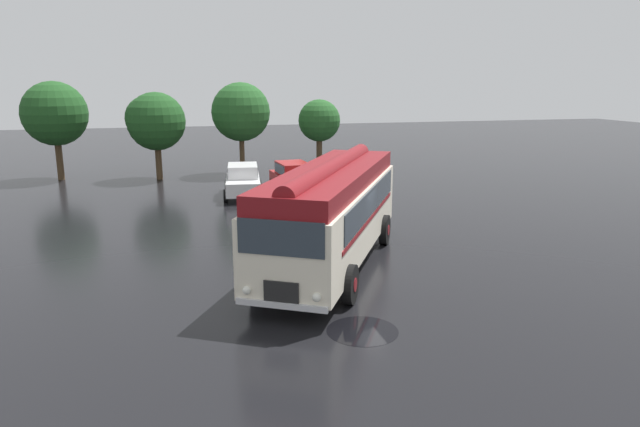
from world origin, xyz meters
TOP-DOWN VIEW (x-y plane):
  - ground_plane at (0.00, 0.00)m, footprint 120.00×120.00m
  - vintage_bus at (-0.36, -0.01)m, footprint 7.14×9.97m
  - car_near_left at (-1.76, 12.11)m, footprint 2.33×4.37m
  - car_mid_left at (0.97, 12.23)m, footprint 2.19×4.31m
  - car_mid_right at (3.82, 11.74)m, footprint 2.01×4.23m
  - tree_far_left at (-11.88, 20.13)m, footprint 3.83×3.83m
  - tree_left_of_centre at (-6.23, 18.75)m, footprint 3.55×3.49m
  - tree_centre at (-0.94, 19.32)m, footprint 3.69×3.69m
  - tree_right_of_centre at (4.39, 20.13)m, footprint 2.80×2.80m
  - puddle_patch at (-0.99, -5.09)m, footprint 1.76×1.76m

SIDE VIEW (x-z plane):
  - ground_plane at x=0.00m, z-range 0.00..0.00m
  - puddle_patch at x=-0.99m, z-range 0.00..0.01m
  - car_near_left at x=-1.76m, z-range 0.02..1.68m
  - car_mid_left at x=0.97m, z-range 0.02..1.68m
  - car_mid_right at x=3.82m, z-range 0.02..1.68m
  - vintage_bus at x=-0.36m, z-range 0.15..3.64m
  - tree_right_of_centre at x=4.39m, z-range 0.99..5.70m
  - tree_left_of_centre at x=-6.23m, z-range 0.93..6.20m
  - tree_far_left at x=-11.88m, z-range 0.96..6.87m
  - tree_centre at x=-0.94m, z-range 1.05..6.88m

